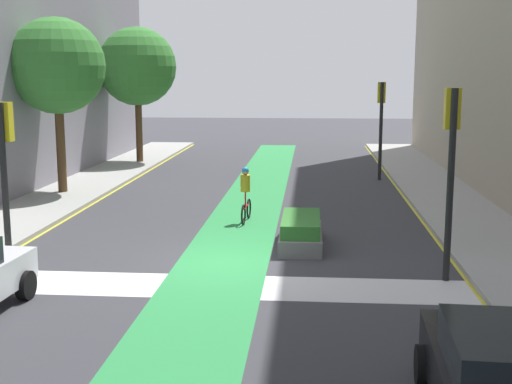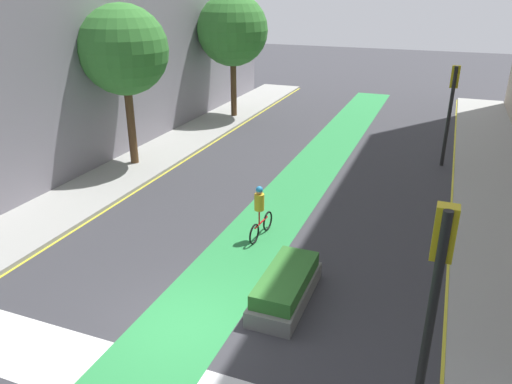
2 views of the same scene
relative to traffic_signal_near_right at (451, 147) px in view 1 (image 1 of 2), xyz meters
name	(u,v)px [view 1 (image 1 of 2)]	position (x,y,z in m)	size (l,w,h in m)	color
ground_plane	(223,263)	(-5.48, 0.97, -3.17)	(120.00, 120.00, 0.00)	#38383D
bike_lane_paint	(223,263)	(-5.50, 0.97, -3.16)	(2.40, 60.00, 0.01)	#2D8C47
crosswalk_band	(212,286)	(-5.48, -1.03, -3.16)	(12.00, 1.80, 0.01)	silver
curb_stripe_left	(1,258)	(-11.48, 0.97, -3.16)	(0.16, 60.00, 0.01)	yellow
curb_stripe_right	(458,268)	(0.52, 0.97, -3.16)	(0.16, 60.00, 0.01)	yellow
traffic_signal_near_right	(451,147)	(0.00, 0.00, 0.00)	(0.35, 0.52, 4.53)	black
traffic_signal_near_left	(5,154)	(-10.64, -0.20, -0.23)	(0.35, 0.52, 4.18)	black
traffic_signal_far_right	(381,112)	(-0.05, 15.73, -0.02)	(0.35, 0.52, 4.50)	black
car_black_right_near	(506,382)	(-0.62, -7.31, -2.36)	(2.19, 4.28, 1.57)	black
cyclist_in_lane	(246,193)	(-5.37, 5.95, -2.20)	(0.32, 1.73, 1.86)	black
street_tree_near	(57,66)	(-13.28, 10.46, 1.99)	(3.80, 3.80, 6.93)	brown
street_tree_far	(137,67)	(-12.59, 20.31, 2.09)	(4.19, 4.19, 7.22)	brown
median_planter	(301,232)	(-3.50, 2.93, -2.76)	(1.19, 2.96, 0.85)	slate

